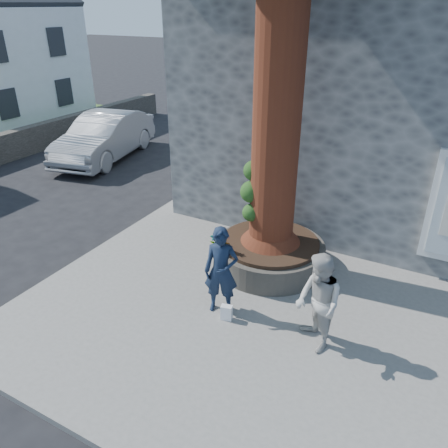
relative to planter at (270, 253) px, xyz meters
The scene contains 13 objects.
ground 2.19m from the planter, 111.80° to the right, with size 120.00×120.00×0.00m, color black.
pavement 1.27m from the planter, 55.01° to the right, with size 9.00×8.00×0.12m, color slate.
yellow_line 4.00m from the planter, 165.44° to the right, with size 0.10×30.00×0.01m, color yellow.
stone_shop 6.12m from the planter, 71.86° to the left, with size 10.30×8.30×6.30m.
planter is the anchor object (origin of this frame).
man 1.90m from the planter, 95.38° to the right, with size 0.61×0.40×1.66m, color #131E34.
woman 2.55m from the planter, 49.70° to the right, with size 0.81×0.63×1.68m, color #B1AFAA.
shopping_bag 2.02m from the planter, 88.71° to the right, with size 0.20×0.12×0.28m, color white.
car_silver 9.29m from the planter, 153.35° to the left, with size 1.71×4.92×1.62m, color #94969B.
plant_a 1.29m from the planter, 135.00° to the right, with size 0.18×0.12×0.34m, color gray.
plant_b 0.81m from the planter, 149.14° to the left, with size 0.25×0.24×0.45m, color gray.
plant_c 1.16m from the planter, 125.93° to the right, with size 0.21×0.21×0.38m, color gray.
plant_d 0.86m from the planter, 139.11° to the left, with size 0.30×0.27×0.34m, color gray.
Camera 1 is at (3.75, -5.46, 5.14)m, focal length 35.00 mm.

